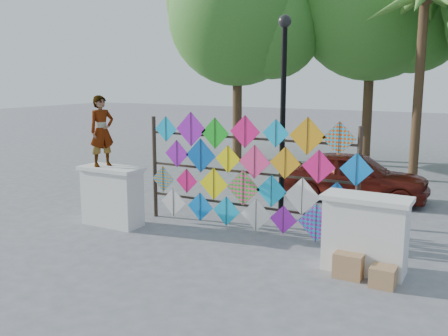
{
  "coord_description": "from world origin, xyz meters",
  "views": [
    {
      "loc": [
        4.5,
        -8.13,
        3.16
      ],
      "look_at": [
        -0.39,
        0.6,
        1.33
      ],
      "focal_mm": 40.0,
      "sensor_mm": 36.0,
      "label": 1
    }
  ],
  "objects_px": {
    "kite_rack": "(249,174)",
    "sedan": "(354,176)",
    "vendor_woman": "(102,131)",
    "lamppost": "(283,99)"
  },
  "relations": [
    {
      "from": "kite_rack",
      "to": "sedan",
      "type": "bearing_deg",
      "value": 73.55
    },
    {
      "from": "vendor_woman",
      "to": "sedan",
      "type": "distance_m",
      "value": 6.49
    },
    {
      "from": "sedan",
      "to": "lamppost",
      "type": "distance_m",
      "value": 3.43
    },
    {
      "from": "kite_rack",
      "to": "lamppost",
      "type": "distance_m",
      "value": 1.95
    },
    {
      "from": "vendor_woman",
      "to": "lamppost",
      "type": "distance_m",
      "value": 3.95
    },
    {
      "from": "kite_rack",
      "to": "sedan",
      "type": "xyz_separation_m",
      "value": [
        1.14,
        3.85,
        -0.59
      ]
    },
    {
      "from": "kite_rack",
      "to": "sedan",
      "type": "relative_size",
      "value": 1.32
    },
    {
      "from": "vendor_woman",
      "to": "lamppost",
      "type": "bearing_deg",
      "value": -35.77
    },
    {
      "from": "vendor_woman",
      "to": "lamppost",
      "type": "height_order",
      "value": "lamppost"
    },
    {
      "from": "kite_rack",
      "to": "sedan",
      "type": "distance_m",
      "value": 4.05
    }
  ]
}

